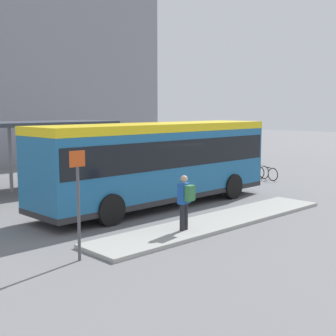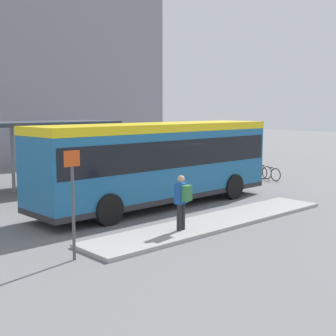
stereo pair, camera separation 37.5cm
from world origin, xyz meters
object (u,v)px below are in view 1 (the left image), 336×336
city_bus (158,158)px  bicycle_orange (257,171)px  pedestrian_waiting (185,199)px  platform_sign (78,200)px  bicycle_white (266,173)px  potted_planter_far_side (113,178)px

city_bus → bicycle_orange: bearing=9.8°
pedestrian_waiting → platform_sign: size_ratio=0.61×
bicycle_white → bicycle_orange: bicycle_orange is taller
city_bus → bicycle_white: bearing=5.3°
city_bus → platform_sign: 6.97m
pedestrian_waiting → platform_sign: platform_sign is taller
bicycle_white → bicycle_orange: 0.84m
city_bus → potted_planter_far_side: size_ratio=8.98×
city_bus → platform_sign: (-6.00, -3.54, -0.34)m
pedestrian_waiting → bicycle_orange: bearing=-76.3°
potted_planter_far_side → platform_sign: platform_sign is taller
pedestrian_waiting → bicycle_white: pedestrian_waiting is taller
bicycle_orange → platform_sign: bearing=118.0°
city_bus → platform_sign: size_ratio=3.81×
bicycle_white → bicycle_orange: bearing=-13.1°
potted_planter_far_side → platform_sign: size_ratio=0.42×
bicycle_orange → pedestrian_waiting: bearing=124.1°
platform_sign → city_bus: bearing=30.6°
bicycle_orange → potted_planter_far_side: (-8.37, 2.20, 0.24)m
city_bus → potted_planter_far_side: (0.76, 3.97, -1.29)m
pedestrian_waiting → bicycle_orange: size_ratio=1.00×
pedestrian_waiting → bicycle_orange: pedestrian_waiting is taller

